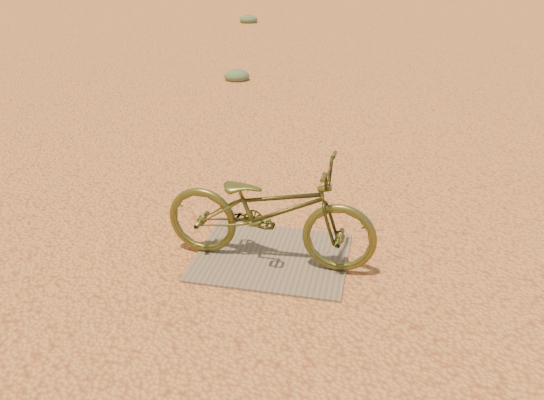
# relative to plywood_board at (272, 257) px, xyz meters

# --- Properties ---
(ground) EXTENTS (120.00, 120.00, 0.00)m
(ground) POSITION_rel_plywood_board_xyz_m (0.27, -0.37, -0.01)
(ground) COLOR #E6924C
(ground) RESTS_ON ground
(plywood_board) EXTENTS (1.32, 1.07, 0.02)m
(plywood_board) POSITION_rel_plywood_board_xyz_m (0.00, 0.00, 0.00)
(plywood_board) COLOR #6E5E4A
(plywood_board) RESTS_ON ground
(bicycle) EXTENTS (1.84, 0.71, 0.95)m
(bicycle) POSITION_rel_plywood_board_xyz_m (-0.01, -0.07, 0.49)
(bicycle) COLOR #4A4C1D
(bicycle) RESTS_ON plywood_board
(kale_a) EXTENTS (0.51, 0.51, 0.28)m
(kale_a) POSITION_rel_plywood_board_xyz_m (-2.16, 6.57, -0.01)
(kale_a) COLOR #5F754F
(kale_a) RESTS_ON ground
(kale_c) EXTENTS (0.64, 0.64, 0.35)m
(kale_c) POSITION_rel_plywood_board_xyz_m (-4.17, 15.29, -0.01)
(kale_c) COLOR #5F754F
(kale_c) RESTS_ON ground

